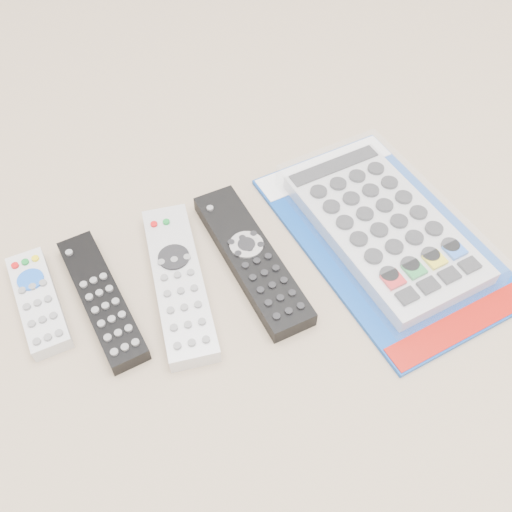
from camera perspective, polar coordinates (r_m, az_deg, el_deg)
name	(u,v)px	position (r m, az deg, el deg)	size (l,w,h in m)	color
remote_small_grey	(38,301)	(0.72, -20.95, -4.24)	(0.05, 0.15, 0.02)	silver
remote_slim_black	(102,299)	(0.70, -15.18, -4.14)	(0.06, 0.20, 0.02)	black
remote_silver_dvd	(179,281)	(0.70, -7.74, -2.52)	(0.09, 0.23, 0.03)	silver
remote_large_black	(251,258)	(0.71, -0.47, -0.20)	(0.07, 0.24, 0.03)	black
jumbo_remote_packaged	(384,226)	(0.75, 12.69, 2.98)	(0.23, 0.36, 0.05)	#0E409D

